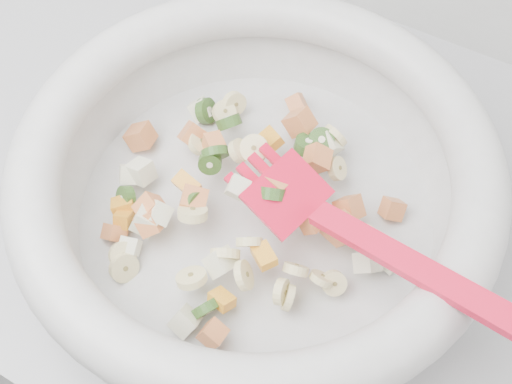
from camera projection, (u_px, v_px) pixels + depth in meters
The scene contains 2 objects.
counter at pixel (334, 367), 1.02m from camera, with size 2.00×0.60×0.90m, color #9A9A9F.
mixing_bowl at pixel (256, 182), 0.59m from camera, with size 0.50×0.44×0.15m.
Camera 1 is at (0.05, 1.11, 1.46)m, focal length 45.00 mm.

